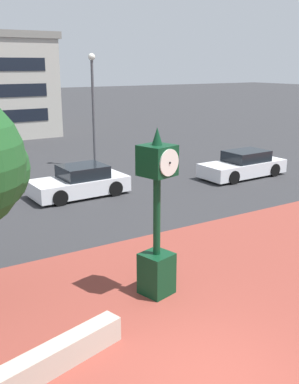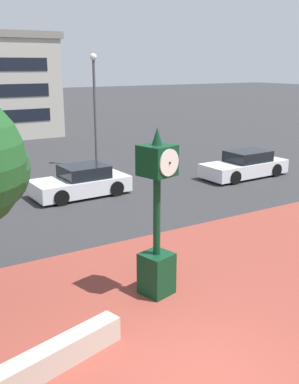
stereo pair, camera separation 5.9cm
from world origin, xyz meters
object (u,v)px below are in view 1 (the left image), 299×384
street_lamp_post (93,98)px  car_street_distant (80,182)px  street_clock (157,224)px  car_street_near (243,165)px

street_lamp_post → car_street_distant: bearing=-121.6°
street_clock → car_street_distant: bearing=63.5°
car_street_distant → street_clock: bearing=166.2°
street_clock → car_street_near: (10.05, 7.70, -1.20)m
car_street_distant → street_lamp_post: street_lamp_post is taller
car_street_near → car_street_distant: (-8.16, 1.15, -0.00)m
street_clock → car_street_near: 12.72m
street_clock → car_street_near: street_clock is taller
car_street_near → street_clock: bearing=125.8°
street_clock → street_lamp_post: (4.91, 13.76, 1.89)m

